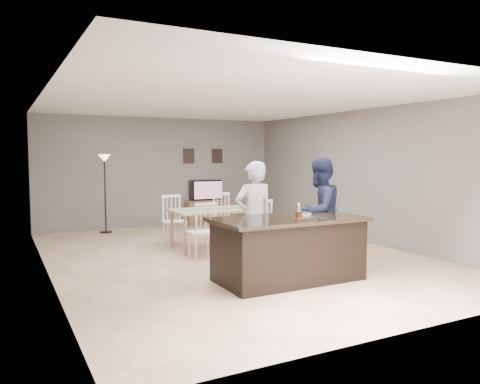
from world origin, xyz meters
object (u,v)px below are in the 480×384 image
television (207,190)px  dining_table (215,216)px  tv_console (208,212)px  floor_lamp (105,172)px  kitchen_island (288,249)px  plate_stack (304,214)px  woman (254,217)px  birthday_cake (299,215)px  man (319,212)px

television → dining_table: 3.32m
tv_console → dining_table: dining_table is taller
tv_console → floor_lamp: 2.88m
kitchen_island → plate_stack: (0.35, 0.14, 0.46)m
woman → plate_stack: 0.75m
floor_lamp → tv_console: bearing=4.8°
television → birthday_cake: bearing=79.0°
woman → man: (1.18, -0.05, 0.02)m
man → floor_lamp: size_ratio=0.97×
birthday_cake → plate_stack: 0.39m
floor_lamp → dining_table: bearing=-62.4°
tv_console → birthday_cake: size_ratio=5.73×
tv_console → television: bearing=90.0°
tv_console → television: 0.57m
kitchen_island → plate_stack: size_ratio=9.37×
kitchen_island → television: size_ratio=2.35×
woman → floor_lamp: 4.94m
dining_table → woman: bearing=-96.5°
kitchen_island → dining_table: (0.01, 2.55, 0.17)m
tv_console → man: 5.06m
kitchen_island → birthday_cake: birthday_cake is taller
plate_stack → man: bearing=34.7°
kitchen_island → woman: (-0.23, 0.60, 0.39)m
tv_console → woman: woman is taller
television → woman: size_ratio=0.54×
kitchen_island → plate_stack: plate_stack is taller
birthday_cake → dining_table: 2.71m
television → floor_lamp: (-2.66, -0.29, 0.53)m
woman → man: man is taller
television → woman: woman is taller
kitchen_island → tv_console: kitchen_island is taller
birthday_cake → floor_lamp: size_ratio=0.12×
television → plate_stack: television is taller
television → floor_lamp: bearing=6.2°
television → dining_table: television is taller
kitchen_island → dining_table: dining_table is taller
television → plate_stack: (-0.85, -5.50, 0.06)m
woman → man: size_ratio=0.97×
birthday_cake → dining_table: size_ratio=0.12×
floor_lamp → television: bearing=6.2°
television → man: size_ratio=0.53×
kitchen_island → television: (1.20, 5.64, 0.41)m
dining_table → man: bearing=-64.4°
television → floor_lamp: size_ratio=0.51×
birthday_cake → television: bearing=79.0°
plate_stack → birthday_cake: bearing=-135.8°
tv_console → man: (-0.25, -5.02, 0.57)m
dining_table → television: bearing=69.2°
kitchen_island → dining_table: 2.56m
man → birthday_cake: (-0.88, -0.69, 0.08)m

